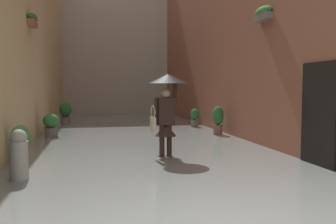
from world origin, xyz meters
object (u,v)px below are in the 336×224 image
(potted_plant_mid_left, at_px, (195,118))
(mooring_bollard, at_px, (19,157))
(potted_plant_mid_right, at_px, (51,125))
(potted_plant_near_right, at_px, (65,113))
(potted_plant_far_right, at_px, (21,144))
(potted_plant_near_left, at_px, (218,120))
(person_wading, at_px, (167,100))

(potted_plant_mid_left, xyz_separation_m, mooring_bollard, (5.31, 7.34, 0.05))
(potted_plant_mid_right, height_order, potted_plant_near_right, potted_plant_near_right)
(potted_plant_mid_right, bearing_deg, potted_plant_far_right, 87.95)
(potted_plant_mid_left, distance_m, potted_plant_near_right, 5.82)
(potted_plant_near_left, height_order, potted_plant_mid_right, potted_plant_near_left)
(potted_plant_near_left, relative_size, potted_plant_mid_left, 1.29)
(potted_plant_far_right, height_order, mooring_bollard, mooring_bollard)
(potted_plant_near_left, bearing_deg, mooring_bollard, 42.09)
(potted_plant_near_left, height_order, potted_plant_mid_left, potted_plant_near_left)
(potted_plant_near_left, bearing_deg, potted_plant_near_right, -42.26)
(person_wading, distance_m, potted_plant_mid_right, 5.07)
(person_wading, height_order, potted_plant_near_right, person_wading)
(person_wading, bearing_deg, potted_plant_far_right, 1.86)
(potted_plant_mid_left, bearing_deg, potted_plant_near_left, 92.47)
(potted_plant_near_left, bearing_deg, potted_plant_far_right, 31.90)
(mooring_bollard, bearing_deg, person_wading, -153.14)
(potted_plant_near_right, xyz_separation_m, mooring_bollard, (0.03, 9.78, -0.08))
(potted_plant_near_left, height_order, mooring_bollard, potted_plant_near_left)
(potted_plant_mid_right, bearing_deg, potted_plant_near_left, 174.20)
(mooring_bollard, bearing_deg, potted_plant_mid_left, -125.85)
(potted_plant_mid_right, height_order, mooring_bollard, mooring_bollard)
(potted_plant_mid_right, bearing_deg, person_wading, 127.11)
(potted_plant_mid_right, distance_m, potted_plant_mid_left, 5.72)
(potted_plant_mid_right, bearing_deg, potted_plant_near_right, -91.57)
(potted_plant_mid_left, bearing_deg, potted_plant_mid_right, 19.34)
(potted_plant_mid_right, relative_size, potted_plant_mid_left, 1.03)
(potted_plant_mid_left, height_order, mooring_bollard, mooring_bollard)
(potted_plant_far_right, height_order, potted_plant_near_left, potted_plant_near_left)
(person_wading, distance_m, potted_plant_mid_left, 6.41)
(potted_plant_far_right, relative_size, potted_plant_near_right, 0.87)
(person_wading, height_order, potted_plant_mid_right, person_wading)
(potted_plant_near_left, relative_size, potted_plant_mid_right, 1.25)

